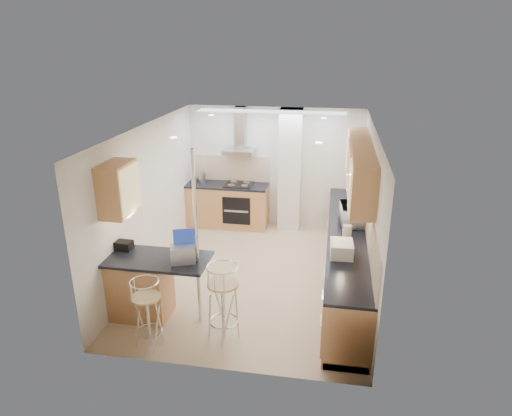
% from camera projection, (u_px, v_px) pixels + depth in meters
% --- Properties ---
extents(ground, '(4.80, 4.80, 0.00)m').
position_uv_depth(ground, '(255.00, 275.00, 7.76)').
color(ground, tan).
rests_on(ground, ground).
extents(room_shell, '(3.64, 4.84, 2.51)m').
position_uv_depth(room_shell, '(278.00, 183.00, 7.52)').
color(room_shell, white).
rests_on(room_shell, ground).
extents(right_counter, '(0.63, 4.40, 0.92)m').
position_uv_depth(right_counter, '(346.00, 257.00, 7.36)').
color(right_counter, '#BB734A').
rests_on(right_counter, ground).
extents(back_counter, '(1.70, 0.63, 0.92)m').
position_uv_depth(back_counter, '(228.00, 205.00, 9.69)').
color(back_counter, '#BB734A').
rests_on(back_counter, ground).
extents(peninsula, '(1.47, 0.72, 0.94)m').
position_uv_depth(peninsula, '(159.00, 288.00, 6.44)').
color(peninsula, '#BB734A').
rests_on(peninsula, ground).
extents(microwave, '(0.45, 0.62, 0.32)m').
position_uv_depth(microwave, '(353.00, 215.00, 7.44)').
color(microwave, white).
rests_on(microwave, right_counter).
extents(laptop, '(0.39, 0.34, 0.23)m').
position_uv_depth(laptop, '(183.00, 254.00, 6.14)').
color(laptop, '#95979C').
rests_on(laptop, peninsula).
extents(bag, '(0.25, 0.19, 0.13)m').
position_uv_depth(bag, '(124.00, 245.00, 6.51)').
color(bag, black).
rests_on(bag, peninsula).
extents(bar_stool_near, '(0.48, 0.48, 0.96)m').
position_uv_depth(bar_stool_near, '(147.00, 313.00, 5.82)').
color(bar_stool_near, tan).
rests_on(bar_stool_near, ground).
extents(bar_stool_end, '(0.54, 0.54, 1.07)m').
position_uv_depth(bar_stool_end, '(223.00, 302.00, 5.97)').
color(bar_stool_end, tan).
rests_on(bar_stool_end, ground).
extents(jar_a, '(0.14, 0.14, 0.17)m').
position_uv_depth(jar_a, '(350.00, 207.00, 7.99)').
color(jar_a, beige).
rests_on(jar_a, right_counter).
extents(jar_b, '(0.14, 0.14, 0.15)m').
position_uv_depth(jar_b, '(353.00, 201.00, 8.29)').
color(jar_b, beige).
rests_on(jar_b, right_counter).
extents(jar_c, '(0.14, 0.14, 0.21)m').
position_uv_depth(jar_c, '(347.00, 232.00, 6.91)').
color(jar_c, '#B9B094').
rests_on(jar_c, right_counter).
extents(jar_d, '(0.12, 0.12, 0.15)m').
position_uv_depth(jar_d, '(345.00, 247.00, 6.48)').
color(jar_d, white).
rests_on(jar_d, right_counter).
extents(bread_bin, '(0.32, 0.40, 0.20)m').
position_uv_depth(bread_bin, '(342.00, 249.00, 6.36)').
color(bread_bin, beige).
rests_on(bread_bin, right_counter).
extents(kettle, '(0.16, 0.16, 0.21)m').
position_uv_depth(kettle, '(202.00, 177.00, 9.65)').
color(kettle, '#ACAFB1').
rests_on(kettle, back_counter).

